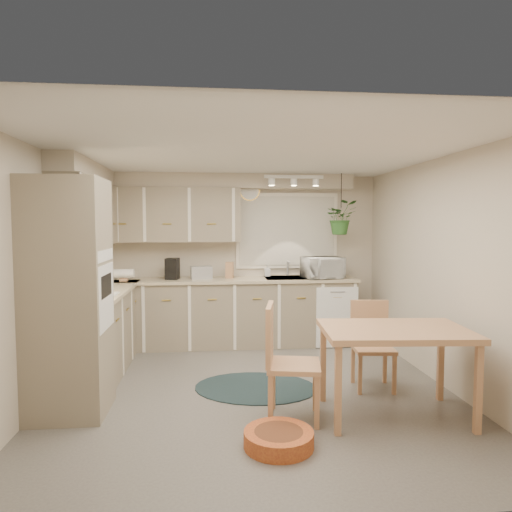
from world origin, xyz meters
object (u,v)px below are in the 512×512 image
at_px(microwave, 322,265).
at_px(chair_back, 373,346).
at_px(pet_bed, 279,439).
at_px(chair_left, 294,362).
at_px(dining_table, 394,372).
at_px(braided_rug, 256,387).

bearing_deg(microwave, chair_back, -98.00).
bearing_deg(pet_bed, chair_back, 44.51).
bearing_deg(pet_bed, chair_left, 67.24).
distance_m(dining_table, braided_rug, 1.45).
xyz_separation_m(chair_left, pet_bed, (-0.21, -0.50, -0.44)).
bearing_deg(chair_back, microwave, -80.60).
height_order(dining_table, pet_bed, dining_table).
relative_size(chair_left, chair_back, 1.12).
relative_size(chair_left, braided_rug, 0.79).
bearing_deg(microwave, dining_table, -100.28).
height_order(dining_table, chair_back, chair_back).
bearing_deg(microwave, pet_bed, -121.31).
xyz_separation_m(chair_back, microwave, (-0.10, 1.76, 0.68)).
distance_m(dining_table, microwave, 2.54).
xyz_separation_m(pet_bed, microwave, (1.05, 2.89, 1.06)).
bearing_deg(chair_left, dining_table, 98.45).
bearing_deg(chair_back, pet_bed, 50.64).
bearing_deg(chair_left, microwave, 171.52).
relative_size(chair_back, microwave, 1.65).
distance_m(dining_table, chair_back, 0.68).
xyz_separation_m(chair_back, braided_rug, (-1.20, 0.13, -0.44)).
height_order(chair_back, pet_bed, chair_back).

